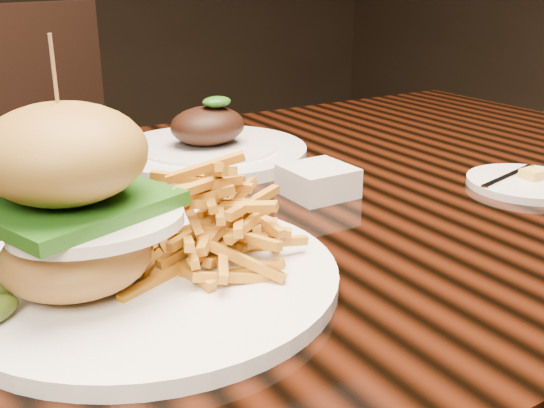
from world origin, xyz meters
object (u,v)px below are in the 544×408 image
burger_plate (140,223)px  far_dish (209,147)px  dining_table (232,259)px  chair_far (66,179)px

burger_plate → far_dish: 0.42m
burger_plate → far_dish: bearing=48.3°
dining_table → burger_plate: size_ratio=4.66×
burger_plate → far_dish: (0.24, 0.35, -0.04)m
dining_table → chair_far: size_ratio=1.68×
dining_table → burger_plate: 0.27m
dining_table → burger_plate: burger_plate is taller
burger_plate → chair_far: (0.18, 1.04, -0.27)m
far_dish → burger_plate: bearing=-124.3°
dining_table → burger_plate: bearing=-137.9°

